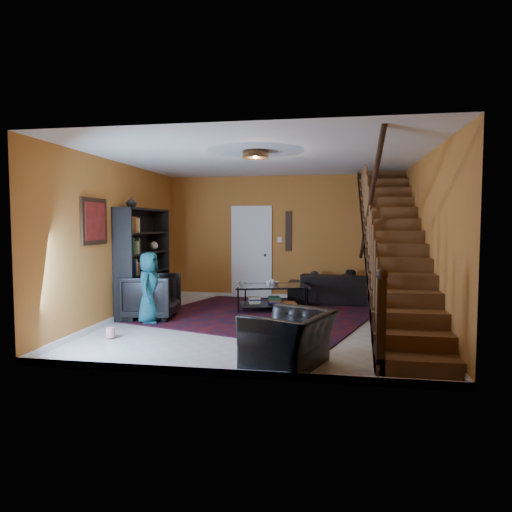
{
  "coord_description": "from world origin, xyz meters",
  "views": [
    {
      "loc": [
        1.17,
        -7.58,
        1.71
      ],
      "look_at": [
        -0.2,
        0.4,
        1.14
      ],
      "focal_mm": 32.0,
      "sensor_mm": 36.0,
      "label": 1
    }
  ],
  "objects": [
    {
      "name": "floor",
      "position": [
        0.0,
        0.0,
        0.0
      ],
      "size": [
        5.5,
        5.5,
        0.0
      ],
      "primitive_type": "plane",
      "color": "beige",
      "rests_on": "ground"
    },
    {
      "name": "room",
      "position": [
        -1.33,
        1.33,
        0.05
      ],
      "size": [
        5.5,
        5.5,
        5.5
      ],
      "color": "#A86A25",
      "rests_on": "ground"
    },
    {
      "name": "staircase",
      "position": [
        2.12,
        -0.0,
        1.4
      ],
      "size": [
        0.95,
        5.02,
        3.18
      ],
      "color": "brown",
      "rests_on": "floor"
    },
    {
      "name": "bookshelf",
      "position": [
        -2.4,
        0.6,
        0.96
      ],
      "size": [
        0.35,
        1.8,
        2.0
      ],
      "color": "black",
      "rests_on": "floor"
    },
    {
      "name": "door",
      "position": [
        -0.7,
        2.73,
        1.02
      ],
      "size": [
        0.82,
        0.05,
        2.05
      ],
      "primitive_type": "cube",
      "color": "silver",
      "rests_on": "floor"
    },
    {
      "name": "framed_picture",
      "position": [
        -2.57,
        -0.9,
        1.75
      ],
      "size": [
        0.04,
        0.74,
        0.74
      ],
      "primitive_type": "cube",
      "color": "maroon",
      "rests_on": "room"
    },
    {
      "name": "wall_hanging",
      "position": [
        0.15,
        2.73,
        1.55
      ],
      "size": [
        0.14,
        0.03,
        0.9
      ],
      "primitive_type": "cube",
      "color": "black",
      "rests_on": "room"
    },
    {
      "name": "ceiling_fixture",
      "position": [
        0.0,
        -0.8,
        2.74
      ],
      "size": [
        0.4,
        0.4,
        0.1
      ],
      "primitive_type": "cylinder",
      "color": "#3F2814",
      "rests_on": "room"
    },
    {
      "name": "rug",
      "position": [
        -0.03,
        1.19,
        0.01
      ],
      "size": [
        4.91,
        5.27,
        0.02
      ],
      "primitive_type": "cube",
      "rotation": [
        0.0,
        0.0,
        -0.31
      ],
      "color": "#440C10",
      "rests_on": "floor"
    },
    {
      "name": "sofa",
      "position": [
        1.34,
        2.3,
        0.33
      ],
      "size": [
        2.27,
        0.92,
        0.66
      ],
      "primitive_type": "imported",
      "rotation": [
        0.0,
        0.0,
        3.16
      ],
      "color": "black",
      "rests_on": "floor"
    },
    {
      "name": "armchair_left",
      "position": [
        -2.05,
        0.1,
        0.41
      ],
      "size": [
        0.98,
        0.95,
        0.82
      ],
      "primitive_type": "imported",
      "rotation": [
        0.0,
        0.0,
        1.66
      ],
      "color": "black",
      "rests_on": "floor"
    },
    {
      "name": "armchair_right",
      "position": [
        0.65,
        -2.21,
        0.33
      ],
      "size": [
        1.19,
        1.27,
        0.66
      ],
      "primitive_type": "imported",
      "rotation": [
        0.0,
        0.0,
        -1.95
      ],
      "color": "black",
      "rests_on": "floor"
    },
    {
      "name": "person_adult_a",
      "position": [
        0.75,
        2.35,
        0.12
      ],
      "size": [
        0.43,
        0.3,
        1.15
      ],
      "primitive_type": "imported",
      "rotation": [
        0.0,
        0.0,
        3.2
      ],
      "color": "black",
      "rests_on": "sofa"
    },
    {
      "name": "person_adult_b",
      "position": [
        1.5,
        2.35,
        0.14
      ],
      "size": [
        0.59,
        0.46,
        1.19
      ],
      "primitive_type": "imported",
      "rotation": [
        0.0,
        0.0,
        3.17
      ],
      "color": "black",
      "rests_on": "sofa"
    },
    {
      "name": "person_child",
      "position": [
        -1.95,
        -0.24,
        0.62
      ],
      "size": [
        0.45,
        0.64,
        1.23
      ],
      "primitive_type": "imported",
      "rotation": [
        0.0,
        0.0,
        1.67
      ],
      "color": "#195F62",
      "rests_on": "armchair_left"
    },
    {
      "name": "coffee_table",
      "position": [
        0.01,
        1.22,
        0.3
      ],
      "size": [
        1.5,
        1.12,
        0.51
      ],
      "rotation": [
        0.0,
        0.0,
        0.28
      ],
      "color": "black",
      "rests_on": "floor"
    },
    {
      "name": "cup_a",
      "position": [
        -0.05,
        1.41,
        0.55
      ],
      "size": [
        0.15,
        0.15,
        0.09
      ],
      "primitive_type": "imported",
      "rotation": [
        0.0,
        0.0,
        -0.35
      ],
      "color": "#999999",
      "rests_on": "coffee_table"
    },
    {
      "name": "cup_b",
      "position": [
        -0.07,
        1.11,
        0.56
      ],
      "size": [
        0.11,
        0.11,
        0.1
      ],
      "primitive_type": "imported",
      "rotation": [
        0.0,
        0.0,
        -0.09
      ],
      "color": "#999999",
      "rests_on": "coffee_table"
    },
    {
      "name": "bowl",
      "position": [
        0.0,
        1.38,
        0.53
      ],
      "size": [
        0.26,
        0.26,
        0.05
      ],
      "primitive_type": "imported",
      "rotation": [
        0.0,
        0.0,
        -0.36
      ],
      "color": "#999999",
      "rests_on": "coffee_table"
    },
    {
      "name": "vase",
      "position": [
        -2.41,
        0.1,
        2.1
      ],
      "size": [
        0.18,
        0.18,
        0.19
      ],
      "primitive_type": "imported",
      "color": "#999999",
      "rests_on": "bookshelf"
    },
    {
      "name": "popcorn_bucket",
      "position": [
        -2.1,
        -1.35,
        0.09
      ],
      "size": [
        0.14,
        0.14,
        0.15
      ],
      "primitive_type": "cylinder",
      "rotation": [
        0.0,
        0.0,
        -0.1
      ],
      "color": "red",
      "rests_on": "rug"
    }
  ]
}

